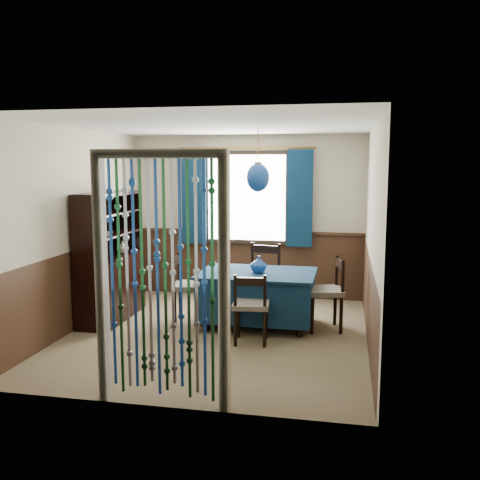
% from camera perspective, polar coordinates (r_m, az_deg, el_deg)
% --- Properties ---
extents(floor, '(4.00, 4.00, 0.00)m').
position_cam_1_polar(floor, '(6.62, -2.46, -10.02)').
color(floor, brown).
rests_on(floor, ground).
extents(ceiling, '(4.00, 4.00, 0.00)m').
position_cam_1_polar(ceiling, '(6.31, -2.60, 12.12)').
color(ceiling, silver).
rests_on(ceiling, ground).
extents(wall_back, '(3.60, 0.00, 3.60)m').
position_cam_1_polar(wall_back, '(8.29, 0.77, 2.50)').
color(wall_back, beige).
rests_on(wall_back, ground).
extents(wall_front, '(3.60, 0.00, 3.60)m').
position_cam_1_polar(wall_front, '(4.45, -8.68, -2.43)').
color(wall_front, beige).
rests_on(wall_front, ground).
extents(wall_left, '(0.00, 4.00, 4.00)m').
position_cam_1_polar(wall_left, '(6.99, -17.02, 1.11)').
color(wall_left, beige).
rests_on(wall_left, ground).
extents(wall_right, '(0.00, 4.00, 4.00)m').
position_cam_1_polar(wall_right, '(6.17, 13.93, 0.34)').
color(wall_right, beige).
rests_on(wall_right, ground).
extents(wainscot_back, '(3.60, 0.00, 3.60)m').
position_cam_1_polar(wainscot_back, '(8.38, 0.74, -2.62)').
color(wainscot_back, '#382215').
rests_on(wainscot_back, ground).
extents(wainscot_front, '(3.60, 0.00, 3.60)m').
position_cam_1_polar(wainscot_front, '(4.66, -8.42, -11.51)').
color(wainscot_front, '#382215').
rests_on(wainscot_front, ground).
extents(wainscot_left, '(0.00, 4.00, 4.00)m').
position_cam_1_polar(wainscot_left, '(7.11, -16.66, -4.90)').
color(wainscot_left, '#382215').
rests_on(wainscot_left, ground).
extents(wainscot_right, '(0.00, 4.00, 4.00)m').
position_cam_1_polar(wainscot_right, '(6.31, 13.56, -6.42)').
color(wainscot_right, '#382215').
rests_on(wainscot_right, ground).
extents(window, '(1.32, 0.12, 1.42)m').
position_cam_1_polar(window, '(8.21, 0.71, 4.55)').
color(window, black).
rests_on(window, wall_back).
extents(doorway, '(1.16, 0.12, 2.18)m').
position_cam_1_polar(doorway, '(4.54, -8.37, -4.78)').
color(doorway, silver).
rests_on(doorway, ground).
extents(dining_table, '(1.46, 1.02, 0.70)m').
position_cam_1_polar(dining_table, '(6.85, 1.86, -5.82)').
color(dining_table, '#0C243E').
rests_on(dining_table, floor).
extents(chair_near, '(0.45, 0.43, 0.83)m').
position_cam_1_polar(chair_near, '(6.18, 1.17, -7.02)').
color(chair_near, black).
rests_on(chair_near, floor).
extents(chair_far, '(0.54, 0.52, 0.96)m').
position_cam_1_polar(chair_far, '(7.43, 2.35, -3.95)').
color(chair_far, black).
rests_on(chair_far, floor).
extents(chair_left, '(0.48, 0.49, 0.90)m').
position_cam_1_polar(chair_left, '(7.02, -5.57, -4.93)').
color(chair_left, black).
rests_on(chair_left, floor).
extents(chair_right, '(0.52, 0.53, 0.92)m').
position_cam_1_polar(chair_right, '(6.76, 9.25, -5.44)').
color(chair_right, black).
rests_on(chair_right, floor).
extents(sideboard, '(0.46, 1.30, 1.69)m').
position_cam_1_polar(sideboard, '(7.34, -13.65, -3.67)').
color(sideboard, black).
rests_on(sideboard, floor).
extents(pendant_lamp, '(0.28, 0.28, 0.78)m').
position_cam_1_polar(pendant_lamp, '(6.65, 1.92, 6.69)').
color(pendant_lamp, olive).
rests_on(pendant_lamp, ceiling).
extents(vase_table, '(0.23, 0.23, 0.20)m').
position_cam_1_polar(vase_table, '(6.74, 1.98, -2.68)').
color(vase_table, navy).
rests_on(vase_table, dining_table).
extents(bowl_shelf, '(0.26, 0.26, 0.05)m').
position_cam_1_polar(bowl_shelf, '(6.99, -14.24, 0.66)').
color(bowl_shelf, beige).
rests_on(bowl_shelf, sideboard).
extents(vase_sideboard, '(0.22, 0.22, 0.18)m').
position_cam_1_polar(vase_sideboard, '(7.50, -12.42, -0.67)').
color(vase_sideboard, beige).
rests_on(vase_sideboard, sideboard).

